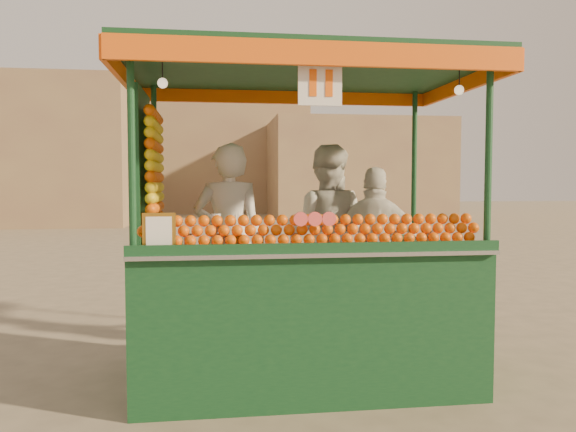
{
  "coord_description": "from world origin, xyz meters",
  "views": [
    {
      "loc": [
        -0.6,
        -5.21,
        1.75
      ],
      "look_at": [
        0.07,
        -0.27,
        1.45
      ],
      "focal_mm": 35.05,
      "sensor_mm": 36.0,
      "label": 1
    }
  ],
  "objects": [
    {
      "name": "ground",
      "position": [
        0.0,
        0.0,
        0.0
      ],
      "size": [
        90.0,
        90.0,
        0.0
      ],
      "primitive_type": "plane",
      "color": "#675C4A",
      "rests_on": "ground"
    },
    {
      "name": "building_left",
      "position": [
        -9.0,
        20.0,
        3.0
      ],
      "size": [
        10.0,
        6.0,
        6.0
      ],
      "primitive_type": "cube",
      "color": "#8E7750",
      "rests_on": "ground"
    },
    {
      "name": "building_right",
      "position": [
        7.0,
        24.0,
        2.5
      ],
      "size": [
        9.0,
        6.0,
        5.0
      ],
      "primitive_type": "cube",
      "color": "#8E7750",
      "rests_on": "ground"
    },
    {
      "name": "building_center",
      "position": [
        -2.0,
        30.0,
        3.5
      ],
      "size": [
        14.0,
        7.0,
        7.0
      ],
      "primitive_type": "cube",
      "color": "#8E7750",
      "rests_on": "ground"
    },
    {
      "name": "juice_cart",
      "position": [
        0.11,
        -0.38,
        0.92
      ],
      "size": [
        3.09,
        2.0,
        2.8
      ],
      "color": "#0E351B",
      "rests_on": "ground"
    },
    {
      "name": "vendor_left",
      "position": [
        -0.45,
        0.07,
        1.22
      ],
      "size": [
        0.66,
        0.44,
        1.79
      ],
      "rotation": [
        0.0,
        0.0,
        3.12
      ],
      "color": "silver",
      "rests_on": "ground"
    },
    {
      "name": "vendor_middle",
      "position": [
        0.55,
        0.41,
        1.23
      ],
      "size": [
        1.05,
        0.92,
        1.81
      ],
      "rotation": [
        0.0,
        0.0,
        2.83
      ],
      "color": "beige",
      "rests_on": "ground"
    },
    {
      "name": "vendor_right",
      "position": [
        0.98,
        0.06,
        1.12
      ],
      "size": [
        1.0,
        0.72,
        1.58
      ],
      "rotation": [
        0.0,
        0.0,
        2.73
      ],
      "color": "silver",
      "rests_on": "ground"
    }
  ]
}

